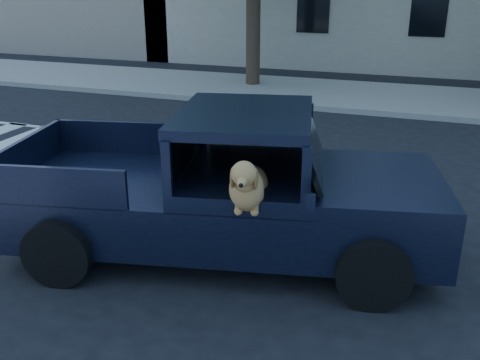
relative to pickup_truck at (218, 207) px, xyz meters
The scene contains 4 objects.
ground 1.42m from the pickup_truck, 41.10° to the left, with size 120.00×120.00×0.00m, color black.
far_sidewalk 10.10m from the pickup_truck, 84.54° to the left, with size 60.00×4.00×0.15m, color gray.
lane_stripes 5.21m from the pickup_truck, 55.07° to the left, with size 21.60×0.14×0.01m, color silver, non-canonical shape.
pickup_truck is the anchor object (origin of this frame).
Camera 1 is at (1.41, -6.56, 3.36)m, focal length 40.00 mm.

